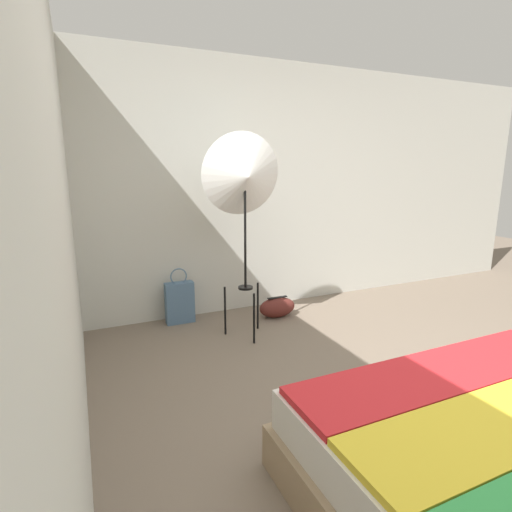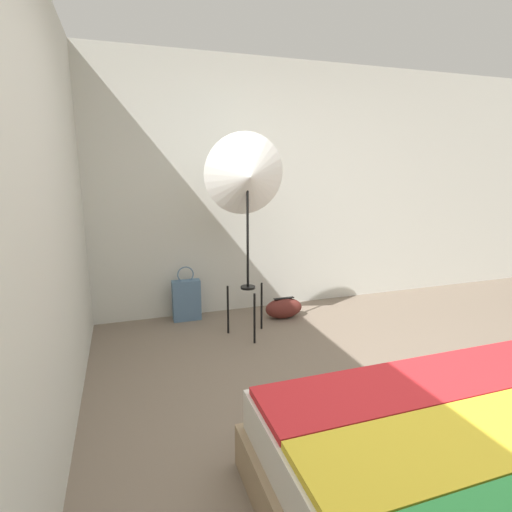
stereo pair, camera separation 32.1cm
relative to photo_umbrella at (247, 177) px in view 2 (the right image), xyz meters
name	(u,v)px [view 2 (the right image)]	position (x,y,z in m)	size (l,w,h in m)	color
ground_plane	(401,451)	(0.33, -1.76, -1.44)	(14.00, 14.00, 0.00)	#756656
wall_back	(257,189)	(0.33, 0.73, -0.14)	(8.00, 0.05, 2.60)	beige
wall_side_left	(54,207)	(-1.40, -0.76, -0.14)	(0.05, 8.00, 2.60)	beige
photo_umbrella	(247,177)	(0.00, 0.00, 0.00)	(0.72, 0.34, 1.82)	black
tote_bag	(187,300)	(-0.48, 0.55, -1.23)	(0.28, 0.11, 0.56)	slate
duffel_bag	(284,308)	(0.48, 0.30, -1.34)	(0.39, 0.21, 0.21)	#5B231E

